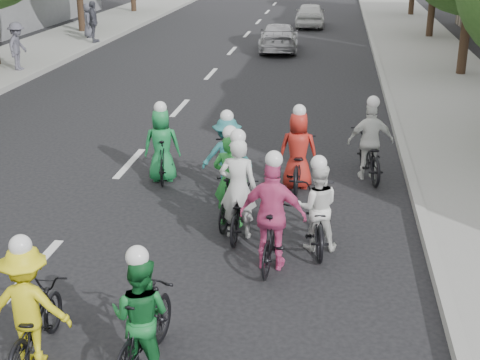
% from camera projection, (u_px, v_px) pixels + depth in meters
% --- Properties ---
extents(ground, '(120.00, 120.00, 0.00)m').
position_uv_depth(ground, '(34.00, 269.00, 10.16)').
color(ground, black).
rests_on(ground, ground).
extents(sidewalk_right, '(4.00, 80.00, 0.15)m').
position_uv_depth(sidewalk_right, '(464.00, 115.00, 18.37)').
color(sidewalk_right, gray).
rests_on(sidewalk_right, ground).
extents(curb_right, '(0.18, 80.00, 0.18)m').
position_uv_depth(curb_right, '(392.00, 112.00, 18.62)').
color(curb_right, '#999993').
rests_on(curb_right, ground).
extents(cyclist_0, '(0.64, 1.59, 1.87)m').
position_uv_depth(cyclist_0, '(239.00, 201.00, 11.14)').
color(cyclist_0, black).
rests_on(cyclist_0, ground).
extents(cyclist_1, '(0.78, 1.72, 1.62)m').
position_uv_depth(cyclist_1, '(143.00, 323.00, 7.66)').
color(cyclist_1, black).
rests_on(cyclist_1, ground).
extents(cyclist_2, '(1.00, 1.65, 1.66)m').
position_uv_depth(cyclist_2, '(31.00, 315.00, 7.84)').
color(cyclist_2, black).
rests_on(cyclist_2, ground).
extents(cyclist_3, '(1.05, 1.61, 1.88)m').
position_uv_depth(cyclist_3, '(273.00, 225.00, 10.03)').
color(cyclist_3, black).
rests_on(cyclist_3, ground).
extents(cyclist_4, '(0.77, 1.79, 1.71)m').
position_uv_depth(cyclist_4, '(298.00, 158.00, 13.28)').
color(cyclist_4, black).
rests_on(cyclist_4, ground).
extents(cyclist_5, '(0.65, 1.59, 1.80)m').
position_uv_depth(cyclist_5, '(231.00, 190.00, 11.55)').
color(cyclist_5, black).
rests_on(cyclist_5, ground).
extents(cyclist_6, '(0.82, 1.86, 1.58)m').
position_uv_depth(cyclist_6, '(317.00, 214.00, 10.72)').
color(cyclist_6, black).
rests_on(cyclist_6, ground).
extents(cyclist_7, '(1.05, 1.76, 1.66)m').
position_uv_depth(cyclist_7, '(228.00, 160.00, 13.02)').
color(cyclist_7, black).
rests_on(cyclist_7, ground).
extents(cyclist_8, '(0.99, 1.90, 1.76)m').
position_uv_depth(cyclist_8, '(370.00, 150.00, 13.76)').
color(cyclist_8, black).
rests_on(cyclist_8, ground).
extents(cyclist_9, '(0.81, 1.56, 1.67)m').
position_uv_depth(cyclist_9, '(163.00, 151.00, 13.64)').
color(cyclist_9, black).
rests_on(cyclist_9, ground).
extents(follow_car_lead, '(1.88, 4.11, 1.17)m').
position_uv_depth(follow_car_lead, '(279.00, 37.00, 28.52)').
color(follow_car_lead, '#B5B5BA').
rests_on(follow_car_lead, ground).
extents(follow_car_trail, '(1.62, 3.81, 1.29)m').
position_uv_depth(follow_car_trail, '(310.00, 15.00, 35.73)').
color(follow_car_trail, silver).
rests_on(follow_car_trail, ground).
extents(spectator_0, '(0.64, 1.10, 1.69)m').
position_uv_depth(spectator_0, '(18.00, 46.00, 23.76)').
color(spectator_0, '#555361').
rests_on(spectator_0, sidewalk_left).
extents(spectator_1, '(0.80, 1.15, 1.81)m').
position_uv_depth(spectator_1, '(93.00, 22.00, 29.63)').
color(spectator_1, '#484954').
rests_on(spectator_1, sidewalk_left).
extents(spectator_2, '(0.65, 0.85, 1.57)m').
position_uv_depth(spectator_2, '(89.00, 20.00, 31.11)').
color(spectator_2, '#4B4C58').
rests_on(spectator_2, sidewalk_left).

